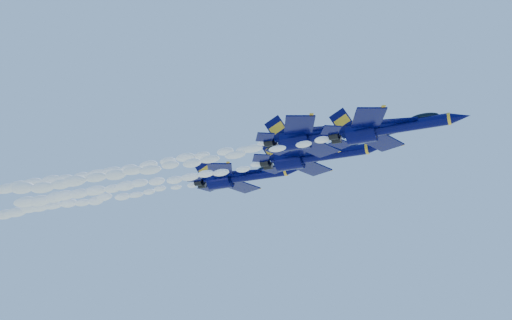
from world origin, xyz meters
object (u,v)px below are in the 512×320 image
at_px(jet_lead, 389,128).
at_px(jet_second, 321,135).
at_px(jet_third, 314,156).
at_px(jet_fourth, 241,177).

relative_size(jet_lead, jet_second, 0.89).
xyz_separation_m(jet_third, jet_fourth, (-14.45, 7.49, 1.48)).
distance_m(jet_second, jet_fourth, 25.34).
bearing_deg(jet_second, jet_third, 111.98).
bearing_deg(jet_fourth, jet_third, -27.39).
distance_m(jet_second, jet_third, 10.57).
xyz_separation_m(jet_lead, jet_fourth, (-27.79, 23.55, 6.29)).
relative_size(jet_lead, jet_fourth, 0.84).
xyz_separation_m(jet_second, jet_fourth, (-18.37, 17.20, 2.91)).
xyz_separation_m(jet_second, jet_third, (-3.92, 9.71, 1.43)).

